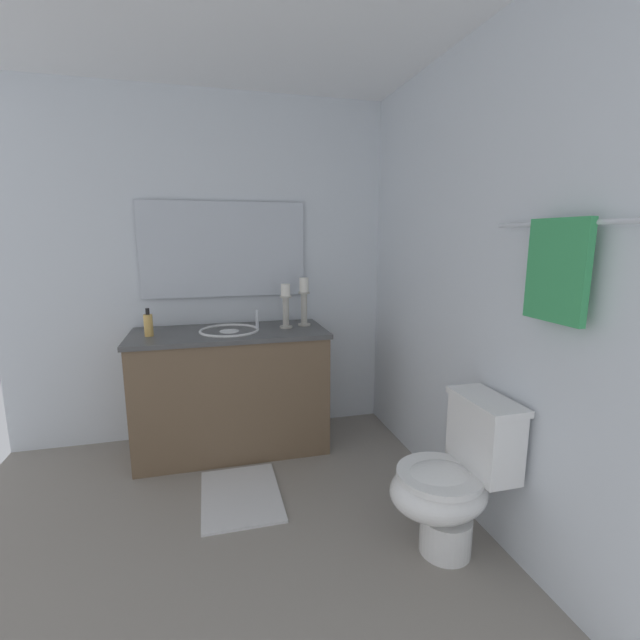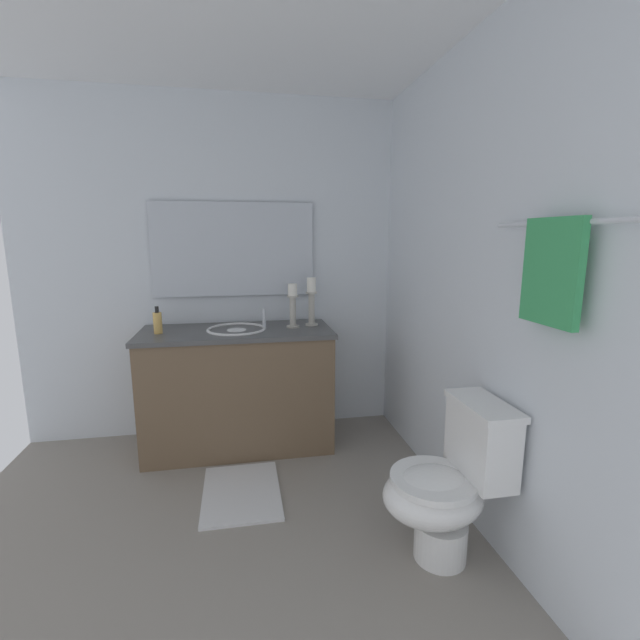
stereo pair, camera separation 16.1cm
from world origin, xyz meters
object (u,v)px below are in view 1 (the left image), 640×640
object	(u,v)px
vanity_cabinet	(232,390)
toilet	(452,480)
candle_holder_short	(286,305)
towel_bar	(566,223)
candle_holder_tall	(304,300)
towel_near_vanity	(557,271)
bath_mat	(241,495)
sink_basin	(230,337)
mirror	(224,250)
soap_bottle	(148,325)

from	to	relation	value
vanity_cabinet	toilet	size ratio (longest dim) A/B	1.74
candle_holder_short	towel_bar	size ratio (longest dim) A/B	0.41
vanity_cabinet	candle_holder_short	size ratio (longest dim) A/B	4.25
candle_holder_tall	towel_near_vanity	size ratio (longest dim) A/B	0.89
bath_mat	towel_near_vanity	bearing A→B (deg)	49.34
sink_basin	bath_mat	world-z (taller)	sink_basin
vanity_cabinet	candle_holder_tall	distance (m)	0.81
candle_holder_short	towel_near_vanity	size ratio (longest dim) A/B	0.80
vanity_cabinet	candle_holder_short	xyz separation A→B (m)	(-0.01, 0.39, 0.58)
candle_holder_short	towel_bar	world-z (taller)	towel_bar
sink_basin	towel_near_vanity	xyz separation A→B (m)	(1.59, 1.12, 0.54)
sink_basin	vanity_cabinet	bearing A→B (deg)	-90.00
bath_mat	candle_holder_tall	bearing A→B (deg)	142.20
mirror	towel_near_vanity	bearing A→B (deg)	30.99
sink_basin	bath_mat	xyz separation A→B (m)	(0.62, -0.00, -0.80)
mirror	candle_holder_tall	xyz separation A→B (m)	(0.22, 0.53, -0.35)
candle_holder_short	bath_mat	distance (m)	1.25
soap_bottle	sink_basin	bearing A→B (deg)	92.42
soap_bottle	towel_near_vanity	distance (m)	2.30
sink_basin	towel_bar	xyz separation A→B (m)	(1.59, 1.14, 0.71)
vanity_cabinet	bath_mat	xyz separation A→B (m)	(0.62, 0.00, -0.41)
bath_mat	vanity_cabinet	bearing A→B (deg)	-180.00
candle_holder_short	bath_mat	bearing A→B (deg)	-31.52
vanity_cabinet	candle_holder_tall	world-z (taller)	candle_holder_tall
mirror	bath_mat	bearing A→B (deg)	0.00
towel_bar	mirror	bearing A→B (deg)	-148.60
toilet	bath_mat	xyz separation A→B (m)	(-0.69, -0.92, -0.36)
vanity_cabinet	sink_basin	distance (m)	0.38
vanity_cabinet	towel_bar	bearing A→B (deg)	35.67
candle_holder_tall	bath_mat	world-z (taller)	candle_holder_tall
vanity_cabinet	bath_mat	world-z (taller)	vanity_cabinet
toilet	towel_bar	bearing A→B (deg)	38.78
towel_near_vanity	bath_mat	xyz separation A→B (m)	(-0.96, -1.12, -1.34)
towel_near_vanity	bath_mat	world-z (taller)	towel_near_vanity
candle_holder_short	towel_near_vanity	bearing A→B (deg)	24.55
vanity_cabinet	candle_holder_tall	xyz separation A→B (m)	(-0.06, 0.53, 0.60)
vanity_cabinet	bath_mat	distance (m)	0.75
sink_basin	towel_bar	bearing A→B (deg)	35.65
candle_holder_short	soap_bottle	world-z (taller)	candle_holder_short
toilet	towel_near_vanity	world-z (taller)	towel_near_vanity
vanity_cabinet	towel_near_vanity	bearing A→B (deg)	35.24
soap_bottle	bath_mat	bearing A→B (deg)	39.87
sink_basin	toilet	size ratio (longest dim) A/B	0.54
mirror	towel_near_vanity	xyz separation A→B (m)	(1.87, 1.12, -0.03)
candle_holder_short	mirror	bearing A→B (deg)	-124.35
candle_holder_short	soap_bottle	bearing A→B (deg)	-87.82
soap_bottle	towel_near_vanity	bearing A→B (deg)	46.06
soap_bottle	vanity_cabinet	bearing A→B (deg)	92.42
mirror	candle_holder_short	bearing A→B (deg)	55.65
sink_basin	bath_mat	size ratio (longest dim) A/B	0.67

